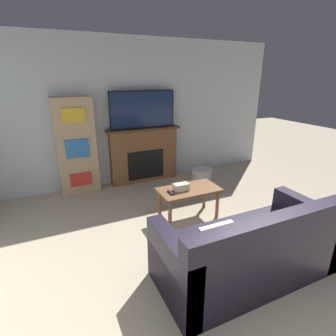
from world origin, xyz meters
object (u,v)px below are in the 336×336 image
object	(u,v)px
fireplace	(144,155)
coffee_table	(189,193)
tv	(143,110)
bookshelf	(76,147)
couch	(248,252)
storage_basket	(202,174)

from	to	relation	value
fireplace	coffee_table	distance (m)	1.71
fireplace	tv	xyz separation A→B (m)	(-0.00, -0.02, 0.88)
coffee_table	bookshelf	size ratio (longest dim) A/B	0.53
tv	coffee_table	xyz separation A→B (m)	(0.08, -1.68, -1.03)
couch	coffee_table	distance (m)	1.33
fireplace	storage_basket	bearing A→B (deg)	-22.38
bookshelf	fireplace	bearing A→B (deg)	0.98
fireplace	storage_basket	xyz separation A→B (m)	(1.09, -0.45, -0.43)
tv	coffee_table	world-z (taller)	tv
storage_basket	coffee_table	bearing A→B (deg)	-128.83
tv	bookshelf	bearing A→B (deg)	-179.93
couch	bookshelf	size ratio (longest dim) A/B	1.10
storage_basket	couch	bearing A→B (deg)	-112.02
fireplace	bookshelf	distance (m)	1.29
storage_basket	fireplace	bearing A→B (deg)	157.62
fireplace	storage_basket	world-z (taller)	fireplace
coffee_table	storage_basket	bearing A→B (deg)	51.17
coffee_table	storage_basket	world-z (taller)	coffee_table
tv	coffee_table	size ratio (longest dim) A/B	1.41
couch	storage_basket	distance (m)	2.79
coffee_table	bookshelf	world-z (taller)	bookshelf
tv	couch	xyz separation A→B (m)	(0.05, -3.00, -1.12)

